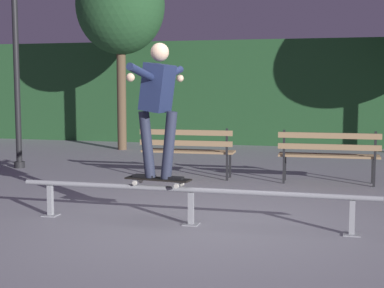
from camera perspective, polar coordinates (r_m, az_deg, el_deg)
name	(u,v)px	position (r m, az deg, el deg)	size (l,w,h in m)	color
ground_plane	(190,225)	(6.71, -0.15, -8.00)	(90.00, 90.00, 0.00)	gray
hedge_backdrop	(279,93)	(15.61, 8.61, 5.04)	(24.00, 1.20, 2.74)	#234C28
grind_rail	(191,196)	(6.65, -0.11, -5.11)	(4.21, 0.18, 0.44)	gray
skateboard	(158,179)	(6.73, -3.36, -3.51)	(0.80, 0.29, 0.09)	black
skateboarder	(158,99)	(6.64, -3.39, 4.48)	(0.63, 1.40, 1.56)	black
park_bench_leftmost	(187,147)	(9.85, -0.48, -0.32)	(1.61, 0.46, 0.88)	black
park_bench_left_center	(329,151)	(9.52, 13.34, -0.71)	(1.61, 0.46, 0.88)	black
tree_far_left	(120,6)	(14.31, -7.08, 13.34)	(2.13, 2.13, 4.65)	brown
lamp_post_left	(15,38)	(11.54, -17.03, 10.02)	(0.32, 0.32, 3.90)	black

